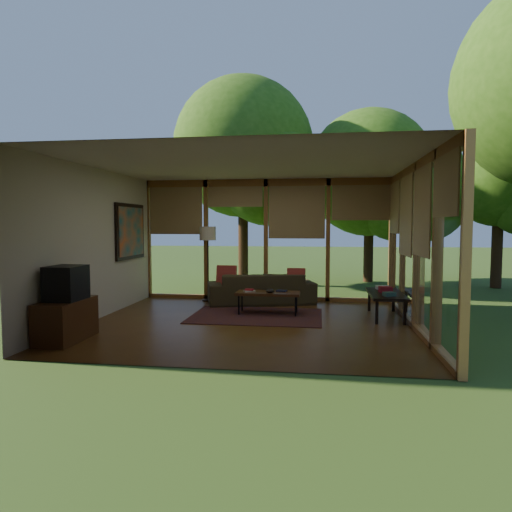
# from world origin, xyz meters

# --- Properties ---
(floor) EXTENTS (5.50, 5.50, 0.00)m
(floor) POSITION_xyz_m (0.00, 0.00, 0.00)
(floor) COLOR brown
(floor) RESTS_ON ground
(ceiling) EXTENTS (5.50, 5.50, 0.00)m
(ceiling) POSITION_xyz_m (0.00, 0.00, 2.70)
(ceiling) COLOR white
(ceiling) RESTS_ON ground
(wall_left) EXTENTS (0.04, 5.00, 2.70)m
(wall_left) POSITION_xyz_m (-2.75, 0.00, 1.35)
(wall_left) COLOR beige
(wall_left) RESTS_ON ground
(wall_front) EXTENTS (5.50, 0.04, 2.70)m
(wall_front) POSITION_xyz_m (0.00, -2.50, 1.35)
(wall_front) COLOR beige
(wall_front) RESTS_ON ground
(window_wall_back) EXTENTS (5.50, 0.12, 2.70)m
(window_wall_back) POSITION_xyz_m (0.00, 2.50, 1.35)
(window_wall_back) COLOR #9B6430
(window_wall_back) RESTS_ON ground
(window_wall_right) EXTENTS (0.12, 5.00, 2.70)m
(window_wall_right) POSITION_xyz_m (2.75, 0.00, 1.35)
(window_wall_right) COLOR #9B6430
(window_wall_right) RESTS_ON ground
(tree_nw) EXTENTS (3.92, 3.92, 5.81)m
(tree_nw) POSITION_xyz_m (-0.96, 5.18, 3.84)
(tree_nw) COLOR #392314
(tree_nw) RESTS_ON ground
(tree_ne) EXTENTS (3.72, 3.72, 5.07)m
(tree_ne) POSITION_xyz_m (2.63, 6.24, 3.20)
(tree_ne) COLOR #392314
(tree_ne) RESTS_ON ground
(tree_far) EXTENTS (2.58, 2.58, 4.22)m
(tree_far) POSITION_xyz_m (5.89, 5.29, 2.91)
(tree_far) COLOR #392314
(tree_far) RESTS_ON ground
(rug) EXTENTS (2.40, 1.70, 0.01)m
(rug) POSITION_xyz_m (0.05, 0.64, 0.01)
(rug) COLOR maroon
(rug) RESTS_ON floor
(sofa) EXTENTS (2.42, 1.49, 0.66)m
(sofa) POSITION_xyz_m (-0.04, 2.00, 0.33)
(sofa) COLOR #3B331D
(sofa) RESTS_ON floor
(pillow_left) EXTENTS (0.42, 0.22, 0.44)m
(pillow_left) POSITION_xyz_m (-0.79, 1.95, 0.59)
(pillow_left) COLOR maroon
(pillow_left) RESTS_ON sofa
(pillow_right) EXTENTS (0.38, 0.20, 0.40)m
(pillow_right) POSITION_xyz_m (0.71, 1.95, 0.57)
(pillow_right) COLOR maroon
(pillow_right) RESTS_ON sofa
(ct_book_lower) EXTENTS (0.24, 0.22, 0.03)m
(ct_book_lower) POSITION_xyz_m (-0.11, 0.79, 0.44)
(ct_book_lower) COLOR #B9B2A7
(ct_book_lower) RESTS_ON coffee_table
(ct_book_upper) EXTENTS (0.17, 0.13, 0.03)m
(ct_book_upper) POSITION_xyz_m (-0.11, 0.79, 0.47)
(ct_book_upper) COLOR maroon
(ct_book_upper) RESTS_ON coffee_table
(ct_book_side) EXTENTS (0.21, 0.18, 0.03)m
(ct_book_side) POSITION_xyz_m (0.49, 0.92, 0.44)
(ct_book_side) COLOR black
(ct_book_side) RESTS_ON coffee_table
(ct_bowl) EXTENTS (0.16, 0.16, 0.07)m
(ct_bowl) POSITION_xyz_m (0.29, 0.74, 0.46)
(ct_bowl) COLOR black
(ct_bowl) RESTS_ON coffee_table
(media_cabinet) EXTENTS (0.50, 1.00, 0.60)m
(media_cabinet) POSITION_xyz_m (-2.47, -1.51, 0.30)
(media_cabinet) COLOR #4A2914
(media_cabinet) RESTS_ON floor
(television) EXTENTS (0.45, 0.55, 0.50)m
(television) POSITION_xyz_m (-2.45, -1.51, 0.85)
(television) COLOR black
(television) RESTS_ON media_cabinet
(console_book_a) EXTENTS (0.23, 0.20, 0.07)m
(console_book_a) POSITION_xyz_m (2.40, 0.45, 0.49)
(console_book_a) COLOR #2D4F49
(console_book_a) RESTS_ON side_console
(console_book_b) EXTENTS (0.24, 0.19, 0.10)m
(console_book_b) POSITION_xyz_m (2.40, 0.90, 0.51)
(console_book_b) COLOR maroon
(console_book_b) RESTS_ON side_console
(console_book_c) EXTENTS (0.26, 0.20, 0.07)m
(console_book_c) POSITION_xyz_m (2.40, 1.30, 0.49)
(console_book_c) COLOR #B9B2A7
(console_book_c) RESTS_ON side_console
(floor_lamp) EXTENTS (0.36, 0.36, 1.65)m
(floor_lamp) POSITION_xyz_m (-1.25, 2.16, 1.41)
(floor_lamp) COLOR black
(floor_lamp) RESTS_ON floor
(coffee_table) EXTENTS (1.20, 0.50, 0.43)m
(coffee_table) POSITION_xyz_m (0.24, 0.84, 0.39)
(coffee_table) COLOR #4A2914
(coffee_table) RESTS_ON floor
(side_console) EXTENTS (0.60, 1.40, 0.46)m
(side_console) POSITION_xyz_m (2.40, 0.85, 0.41)
(side_console) COLOR black
(side_console) RESTS_ON floor
(wall_painting) EXTENTS (0.06, 1.35, 1.15)m
(wall_painting) POSITION_xyz_m (-2.71, 1.40, 1.55)
(wall_painting) COLOR black
(wall_painting) RESTS_ON wall_left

